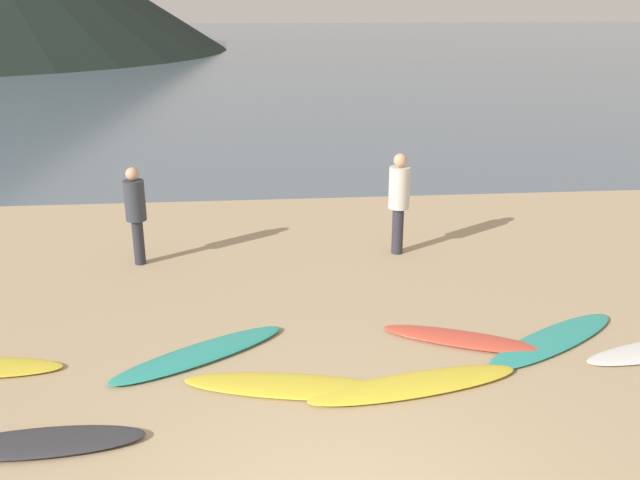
{
  "coord_description": "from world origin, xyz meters",
  "views": [
    {
      "loc": [
        -0.58,
        -4.46,
        4.21
      ],
      "look_at": [
        0.36,
        5.65,
        0.6
      ],
      "focal_mm": 38.79,
      "sensor_mm": 36.0,
      "label": 1
    }
  ],
  "objects_px": {
    "surfboard_5": "(414,385)",
    "person_2": "(135,208)",
    "surfboard_4": "(297,386)",
    "person_1": "(399,195)",
    "surfboard_2": "(41,443)",
    "surfboard_6": "(464,339)",
    "surfboard_3": "(200,354)",
    "surfboard_7": "(553,340)"
  },
  "relations": [
    {
      "from": "surfboard_4",
      "to": "person_1",
      "type": "bearing_deg",
      "value": 76.15
    },
    {
      "from": "surfboard_4",
      "to": "person_2",
      "type": "height_order",
      "value": "person_2"
    },
    {
      "from": "surfboard_4",
      "to": "surfboard_7",
      "type": "xyz_separation_m",
      "value": [
        3.34,
        0.81,
        -0.0
      ]
    },
    {
      "from": "surfboard_7",
      "to": "surfboard_5",
      "type": "bearing_deg",
      "value": 172.42
    },
    {
      "from": "surfboard_3",
      "to": "person_2",
      "type": "bearing_deg",
      "value": 77.99
    },
    {
      "from": "surfboard_3",
      "to": "person_2",
      "type": "height_order",
      "value": "person_2"
    },
    {
      "from": "surfboard_4",
      "to": "surfboard_3",
      "type": "bearing_deg",
      "value": 154.45
    },
    {
      "from": "surfboard_5",
      "to": "person_1",
      "type": "relative_size",
      "value": 1.45
    },
    {
      "from": "surfboard_5",
      "to": "surfboard_6",
      "type": "xyz_separation_m",
      "value": [
        0.88,
        1.01,
        0.0
      ]
    },
    {
      "from": "surfboard_3",
      "to": "person_1",
      "type": "xyz_separation_m",
      "value": [
        3.13,
        3.36,
        0.99
      ]
    },
    {
      "from": "surfboard_7",
      "to": "person_2",
      "type": "distance_m",
      "value": 6.64
    },
    {
      "from": "surfboard_3",
      "to": "person_2",
      "type": "xyz_separation_m",
      "value": [
        -1.21,
        3.25,
        0.92
      ]
    },
    {
      "from": "surfboard_4",
      "to": "surfboard_5",
      "type": "xyz_separation_m",
      "value": [
        1.33,
        -0.09,
        0.01
      ]
    },
    {
      "from": "person_1",
      "to": "person_2",
      "type": "xyz_separation_m",
      "value": [
        -4.34,
        -0.1,
        -0.07
      ]
    },
    {
      "from": "person_2",
      "to": "surfboard_5",
      "type": "bearing_deg",
      "value": -168.97
    },
    {
      "from": "person_2",
      "to": "surfboard_3",
      "type": "bearing_deg",
      "value": 170.21
    },
    {
      "from": "surfboard_5",
      "to": "surfboard_6",
      "type": "distance_m",
      "value": 1.34
    },
    {
      "from": "surfboard_3",
      "to": "surfboard_5",
      "type": "relative_size",
      "value": 0.93
    },
    {
      "from": "surfboard_2",
      "to": "surfboard_6",
      "type": "distance_m",
      "value": 5.09
    },
    {
      "from": "surfboard_6",
      "to": "person_2",
      "type": "xyz_separation_m",
      "value": [
        -4.56,
        3.19,
        0.92
      ]
    },
    {
      "from": "surfboard_2",
      "to": "surfboard_3",
      "type": "bearing_deg",
      "value": 46.34
    },
    {
      "from": "surfboard_2",
      "to": "surfboard_7",
      "type": "distance_m",
      "value": 6.14
    },
    {
      "from": "surfboard_3",
      "to": "surfboard_4",
      "type": "height_order",
      "value": "surfboard_3"
    },
    {
      "from": "surfboard_4",
      "to": "person_2",
      "type": "relative_size",
      "value": 1.59
    },
    {
      "from": "surfboard_5",
      "to": "person_2",
      "type": "xyz_separation_m",
      "value": [
        -3.68,
        4.21,
        0.92
      ]
    },
    {
      "from": "surfboard_3",
      "to": "surfboard_4",
      "type": "xyz_separation_m",
      "value": [
        1.14,
        -0.86,
        -0.0
      ]
    },
    {
      "from": "surfboard_5",
      "to": "person_2",
      "type": "distance_m",
      "value": 5.66
    },
    {
      "from": "surfboard_5",
      "to": "person_2",
      "type": "relative_size",
      "value": 1.55
    },
    {
      "from": "surfboard_2",
      "to": "person_1",
      "type": "bearing_deg",
      "value": 44.8
    },
    {
      "from": "surfboard_3",
      "to": "surfboard_4",
      "type": "bearing_deg",
      "value": -69.32
    },
    {
      "from": "surfboard_5",
      "to": "surfboard_7",
      "type": "distance_m",
      "value": 2.2
    },
    {
      "from": "surfboard_4",
      "to": "person_1",
      "type": "relative_size",
      "value": 1.49
    },
    {
      "from": "surfboard_6",
      "to": "surfboard_4",
      "type": "bearing_deg",
      "value": -133.28
    },
    {
      "from": "surfboard_7",
      "to": "surfboard_6",
      "type": "bearing_deg",
      "value": 142.89
    },
    {
      "from": "person_2",
      "to": "surfboard_4",
      "type": "bearing_deg",
      "value": 179.56
    },
    {
      "from": "surfboard_2",
      "to": "surfboard_6",
      "type": "xyz_separation_m",
      "value": [
        4.79,
        1.73,
        -0.0
      ]
    },
    {
      "from": "surfboard_2",
      "to": "surfboard_3",
      "type": "height_order",
      "value": "surfboard_2"
    },
    {
      "from": "surfboard_4",
      "to": "surfboard_5",
      "type": "distance_m",
      "value": 1.34
    },
    {
      "from": "surfboard_6",
      "to": "person_1",
      "type": "relative_size",
      "value": 1.21
    },
    {
      "from": "surfboard_3",
      "to": "surfboard_5",
      "type": "height_order",
      "value": "surfboard_5"
    },
    {
      "from": "surfboard_3",
      "to": "person_2",
      "type": "relative_size",
      "value": 1.44
    },
    {
      "from": "surfboard_5",
      "to": "person_2",
      "type": "height_order",
      "value": "person_2"
    }
  ]
}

